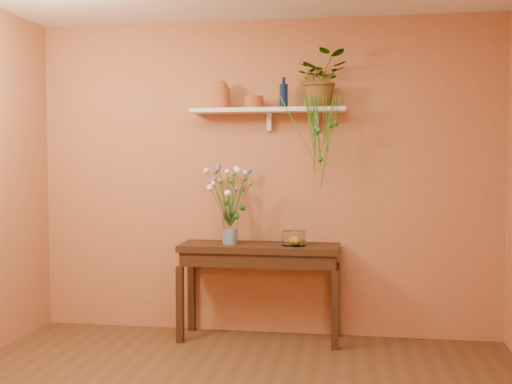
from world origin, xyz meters
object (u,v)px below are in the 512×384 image
object	(u,v)px
sideboard	(259,258)
glass_bowl	(294,239)
glass_vase	(230,231)
spider_plant	(321,79)
bouquet	(229,188)
terracotta_jug	(221,95)
blue_bottle	(284,95)

from	to	relation	value
sideboard	glass_bowl	distance (m)	0.34
glass_vase	glass_bowl	distance (m)	0.53
spider_plant	glass_vase	xyz separation A→B (m)	(-0.74, -0.12, -1.25)
sideboard	glass_bowl	size ratio (longest dim) A/B	6.79
sideboard	bouquet	bearing A→B (deg)	-174.17
bouquet	sideboard	bearing A→B (deg)	5.83
terracotta_jug	glass_vase	bearing A→B (deg)	-48.67
bouquet	spider_plant	bearing A→B (deg)	8.61
sideboard	glass_vase	world-z (taller)	glass_vase
spider_plant	glass_bowl	size ratio (longest dim) A/B	2.35
sideboard	blue_bottle	xyz separation A→B (m)	(0.19, 0.10, 1.35)
terracotta_jug	spider_plant	size ratio (longest dim) A/B	0.51
bouquet	blue_bottle	bearing A→B (deg)	15.81
terracotta_jug	glass_vase	xyz separation A→B (m)	(0.09, -0.11, -1.13)
glass_vase	bouquet	world-z (taller)	bouquet
glass_vase	bouquet	size ratio (longest dim) A/B	0.51
glass_vase	bouquet	xyz separation A→B (m)	(-0.01, 0.01, 0.36)
blue_bottle	glass_bowl	size ratio (longest dim) A/B	1.30
terracotta_jug	spider_plant	world-z (taller)	spider_plant
spider_plant	bouquet	bearing A→B (deg)	-171.39
terracotta_jug	glass_bowl	xyz separation A→B (m)	(0.62, -0.11, -1.19)
terracotta_jug	blue_bottle	distance (m)	0.52
spider_plant	terracotta_jug	bearing A→B (deg)	-179.13
terracotta_jug	glass_bowl	distance (m)	1.35
spider_plant	glass_bowl	bearing A→B (deg)	-150.45
terracotta_jug	glass_vase	world-z (taller)	terracotta_jug
spider_plant	glass_vase	distance (m)	1.46
sideboard	spider_plant	size ratio (longest dim) A/B	2.88
sideboard	glass_vase	bearing A→B (deg)	-172.48
blue_bottle	terracotta_jug	bearing A→B (deg)	-177.41
sideboard	blue_bottle	size ratio (longest dim) A/B	5.20
blue_bottle	glass_bowl	xyz separation A→B (m)	(0.10, -0.13, -1.18)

